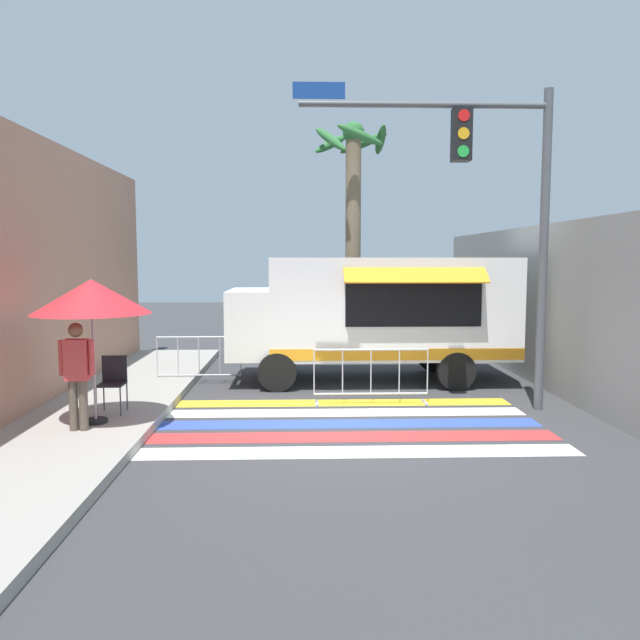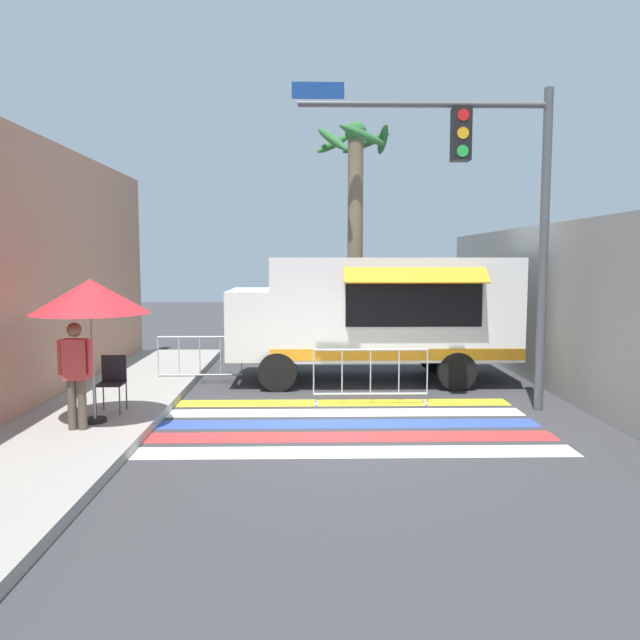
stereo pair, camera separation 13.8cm
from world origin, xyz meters
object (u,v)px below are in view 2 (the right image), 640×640
(traffic_signal_pole, at_px, (494,189))
(folding_chair, at_px, (112,378))
(palm_tree, at_px, (355,208))
(food_truck, at_px, (369,310))
(barricade_side, at_px, (200,360))
(patio_umbrella, at_px, (91,297))
(vendor_person, at_px, (76,369))
(barricade_front, at_px, (371,376))

(traffic_signal_pole, bearing_deg, folding_chair, -175.21)
(palm_tree, bearing_deg, food_truck, -89.42)
(food_truck, xyz_separation_m, barricade_side, (-3.74, -0.24, -1.08))
(patio_umbrella, distance_m, folding_chair, 1.58)
(folding_chair, distance_m, palm_tree, 9.17)
(patio_umbrella, bearing_deg, traffic_signal_pole, 10.85)
(traffic_signal_pole, bearing_deg, barricade_side, 155.55)
(traffic_signal_pole, bearing_deg, palm_tree, 106.19)
(patio_umbrella, height_order, palm_tree, palm_tree)
(patio_umbrella, xyz_separation_m, vendor_person, (-0.11, -0.43, -1.06))
(barricade_side, relative_size, palm_tree, 0.28)
(barricade_front, height_order, barricade_side, same)
(traffic_signal_pole, relative_size, palm_tree, 0.88)
(food_truck, distance_m, folding_chair, 5.81)
(food_truck, height_order, patio_umbrella, food_truck)
(barricade_side, bearing_deg, vendor_person, -104.72)
(vendor_person, relative_size, barricade_side, 0.88)
(folding_chair, height_order, palm_tree, palm_tree)
(traffic_signal_pole, relative_size, barricade_side, 3.11)
(traffic_signal_pole, bearing_deg, food_truck, 123.90)
(patio_umbrella, bearing_deg, palm_tree, 59.12)
(vendor_person, bearing_deg, barricade_side, 89.08)
(patio_umbrella, bearing_deg, barricade_side, 75.24)
(patio_umbrella, xyz_separation_m, barricade_front, (4.55, 1.82, -1.61))
(barricade_side, bearing_deg, folding_chair, -106.81)
(patio_umbrella, xyz_separation_m, barricade_side, (1.01, 3.82, -1.62))
(traffic_signal_pole, bearing_deg, barricade_front, 165.01)
(food_truck, distance_m, barricade_side, 3.89)
(traffic_signal_pole, height_order, barricade_front, traffic_signal_pole)
(traffic_signal_pole, height_order, patio_umbrella, traffic_signal_pole)
(barricade_front, xyz_separation_m, barricade_side, (-3.54, 2.00, -0.01))
(folding_chair, distance_m, vendor_person, 1.21)
(food_truck, xyz_separation_m, barricade_front, (-0.19, -2.24, -1.07))
(patio_umbrella, relative_size, barricade_side, 1.23)
(food_truck, height_order, vendor_person, food_truck)
(barricade_front, bearing_deg, barricade_side, 150.57)
(traffic_signal_pole, distance_m, patio_umbrella, 6.98)
(food_truck, bearing_deg, vendor_person, -137.21)
(barricade_side, height_order, palm_tree, palm_tree)
(folding_chair, relative_size, barricade_side, 0.51)
(traffic_signal_pole, xyz_separation_m, barricade_side, (-5.61, 2.55, -3.43))
(vendor_person, height_order, barricade_front, vendor_person)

